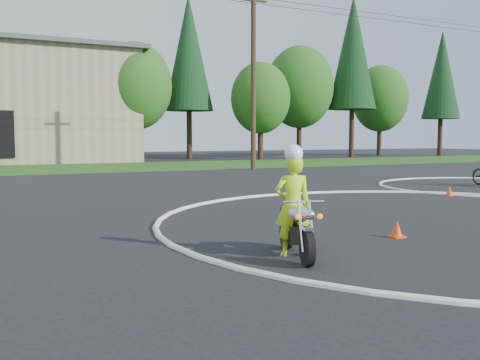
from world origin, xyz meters
name	(u,v)px	position (x,y,z in m)	size (l,w,h in m)	color
grass_strip	(136,166)	(0.00, 27.00, 0.01)	(120.00, 10.00, 0.02)	#1E4714
course_markings	(461,208)	(2.17, 4.35, 0.01)	(19.05, 19.05, 0.12)	silver
primary_motorcycle	(297,228)	(-4.59, 1.47, 0.44)	(0.79, 1.68, 0.91)	black
rider_primary_grp	(293,202)	(-4.58, 1.60, 0.81)	(0.64, 0.52, 1.68)	#BAEE19
treeline	(280,81)	(14.78, 34.61, 6.62)	(38.20, 8.10, 14.52)	#382619
utility_poles	(253,75)	(5.00, 21.00, 5.20)	(41.60, 1.12, 10.00)	#473321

